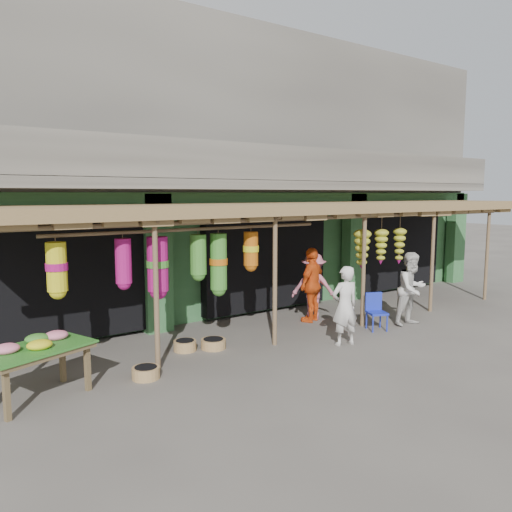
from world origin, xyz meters
TOP-DOWN VIEW (x-y plane):
  - ground at (0.00, 0.00)m, footprint 80.00×80.00m
  - building at (-0.00, 4.87)m, footprint 16.40×6.80m
  - awning at (-0.17, 0.79)m, footprint 14.00×2.70m
  - flower_table at (-5.94, -0.31)m, footprint 1.75×1.38m
  - blue_chair at (1.03, -0.56)m, footprint 0.51×0.52m
  - basket_left at (-4.33, -0.46)m, footprint 0.52×0.52m
  - basket_mid at (-2.62, 0.29)m, footprint 0.63×0.63m
  - basket_right at (-3.14, 0.49)m, footprint 0.50×0.50m
  - person_front at (-0.36, -0.99)m, footprint 0.64×0.48m
  - person_right at (2.00, -0.76)m, footprint 0.84×0.67m
  - person_vendor at (0.35, 0.79)m, footprint 1.11×0.78m
  - person_shopper at (0.50, 0.92)m, footprint 1.15×1.14m

SIDE VIEW (x-z plane):
  - ground at x=0.00m, z-range 0.00..0.00m
  - basket_mid at x=-2.62m, z-range 0.00..0.19m
  - basket_left at x=-4.33m, z-range 0.00..0.19m
  - basket_right at x=-3.14m, z-range 0.00..0.20m
  - blue_chair at x=1.03m, z-range 0.05..0.86m
  - flower_table at x=-5.94m, z-range 0.28..1.20m
  - person_front at x=-0.36m, z-range 0.00..1.59m
  - person_shopper at x=0.50m, z-range 0.00..1.60m
  - person_right at x=2.00m, z-range 0.00..1.68m
  - person_vendor at x=0.35m, z-range 0.00..1.75m
  - awning at x=-0.17m, z-range 1.17..3.96m
  - building at x=0.00m, z-range -0.13..6.87m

